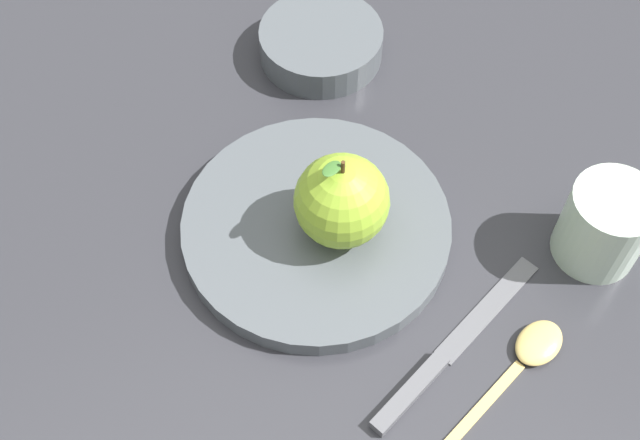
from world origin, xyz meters
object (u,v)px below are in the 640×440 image
apple (341,199)px  cup (606,223)px  dinner_plate (320,225)px  knife (443,357)px  side_bowl (321,41)px  spoon (527,356)px

apple → cup: (-0.20, 0.10, -0.02)m
dinner_plate → knife: size_ratio=1.21×
cup → knife: cup is taller
knife → apple: bearing=-78.6°
side_bowl → knife: size_ratio=0.65×
dinner_plate → spoon: (-0.11, 0.18, -0.01)m
apple → side_bowl: (-0.08, -0.22, -0.04)m
side_bowl → cup: cup is taller
dinner_plate → apple: apple is taller
dinner_plate → cup: 0.25m
dinner_plate → spoon: bearing=119.9°
cup → knife: bearing=12.8°
side_bowl → spoon: size_ratio=0.83×
side_bowl → knife: (0.05, 0.36, -0.02)m
apple → spoon: apple is taller
side_bowl → cup: 0.35m
side_bowl → spoon: 0.39m
dinner_plate → side_bowl: (-0.09, -0.21, 0.01)m
side_bowl → dinner_plate: bearing=65.9°
dinner_plate → side_bowl: side_bowl is taller
knife → spoon: (-0.06, 0.03, 0.00)m
apple → knife: 0.16m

